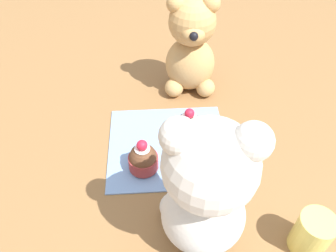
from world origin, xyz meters
name	(u,v)px	position (x,y,z in m)	size (l,w,h in m)	color
ground_plane	(168,146)	(0.00, 0.00, 0.00)	(4.00, 4.00, 0.00)	olive
knitted_placemat	(168,145)	(0.00, 0.00, 0.00)	(0.23, 0.21, 0.01)	#7A9ED1
teddy_bear_cream	(206,190)	(-0.04, 0.19, 0.12)	(0.13, 0.14, 0.25)	silver
teddy_bear_tan	(191,48)	(-0.06, -0.18, 0.10)	(0.12, 0.12, 0.22)	tan
cupcake_near_cream_bear	(143,158)	(0.05, 0.05, 0.03)	(0.05, 0.05, 0.07)	#993333
saucer_plate	(188,139)	(-0.04, -0.01, 0.01)	(0.08, 0.08, 0.01)	white
cupcake_near_tan_bear	(189,129)	(-0.04, -0.01, 0.04)	(0.06, 0.06, 0.08)	#993333
juice_glass	(312,234)	(-0.19, 0.21, 0.04)	(0.05, 0.05, 0.07)	#EADB66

